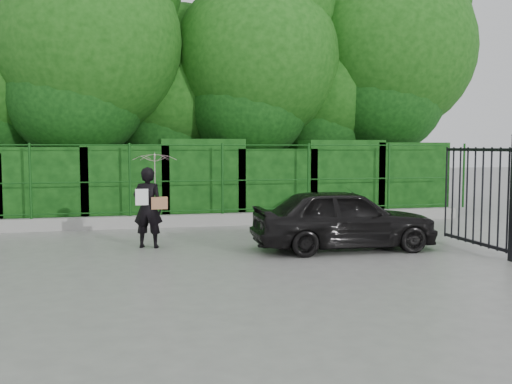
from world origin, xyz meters
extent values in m
plane|color=gray|center=(0.00, 0.00, 0.00)|extent=(80.00, 80.00, 0.00)
cube|color=#9E9E99|center=(0.00, 4.50, 0.15)|extent=(14.00, 0.25, 0.30)
cylinder|color=#124312|center=(-4.20, 4.50, 1.20)|extent=(0.06, 0.06, 1.80)
cylinder|color=#124312|center=(-1.90, 4.50, 1.20)|extent=(0.06, 0.06, 1.80)
cylinder|color=#124312|center=(0.40, 4.50, 1.20)|extent=(0.06, 0.06, 1.80)
cylinder|color=#124312|center=(2.70, 4.50, 1.20)|extent=(0.06, 0.06, 1.80)
cylinder|color=#124312|center=(5.00, 4.50, 1.20)|extent=(0.06, 0.06, 1.80)
cylinder|color=#124312|center=(7.30, 4.50, 1.20)|extent=(0.06, 0.06, 1.80)
cylinder|color=#124312|center=(0.00, 4.50, 0.40)|extent=(13.60, 0.03, 0.03)
cylinder|color=#124312|center=(0.00, 4.50, 1.15)|extent=(13.60, 0.03, 0.03)
cylinder|color=#124312|center=(0.00, 4.50, 2.05)|extent=(13.60, 0.03, 0.03)
cube|color=black|center=(-4.00, 5.50, 1.00)|extent=(2.20, 1.20, 2.00)
cube|color=black|center=(-2.00, 5.50, 1.02)|extent=(2.20, 1.20, 2.04)
cube|color=black|center=(0.00, 5.50, 1.11)|extent=(2.20, 1.20, 2.21)
cube|color=black|center=(2.00, 5.50, 0.98)|extent=(2.20, 1.20, 1.95)
cube|color=black|center=(4.00, 5.50, 1.10)|extent=(2.20, 1.20, 2.20)
cube|color=black|center=(6.00, 5.50, 1.06)|extent=(2.20, 1.20, 2.13)
cylinder|color=black|center=(-5.50, 8.00, 1.88)|extent=(0.36, 0.36, 3.75)
cylinder|color=black|center=(-3.00, 7.20, 2.25)|extent=(0.36, 0.36, 4.50)
sphere|color=#14470F|center=(-3.00, 7.20, 4.95)|extent=(5.40, 5.40, 5.40)
cylinder|color=black|center=(-0.50, 8.50, 1.62)|extent=(0.36, 0.36, 3.25)
sphere|color=#14470F|center=(-0.50, 8.50, 3.58)|extent=(3.90, 3.90, 3.90)
cylinder|color=black|center=(2.00, 7.50, 2.12)|extent=(0.36, 0.36, 4.25)
sphere|color=#14470F|center=(2.00, 7.50, 4.68)|extent=(5.10, 5.10, 5.10)
cylinder|color=black|center=(4.50, 8.20, 1.75)|extent=(0.36, 0.36, 3.50)
sphere|color=#14470F|center=(4.50, 8.20, 3.85)|extent=(4.20, 4.20, 4.20)
cylinder|color=black|center=(6.50, 7.80, 2.38)|extent=(0.36, 0.36, 4.75)
sphere|color=#14470F|center=(6.50, 7.80, 5.23)|extent=(5.70, 5.70, 5.70)
cube|color=black|center=(4.60, -0.05, 0.15)|extent=(0.05, 2.00, 0.06)
cube|color=black|center=(4.60, -0.05, 1.95)|extent=(0.05, 2.00, 0.06)
cylinder|color=black|center=(4.60, -1.00, 1.05)|extent=(0.04, 0.04, 1.90)
cylinder|color=black|center=(4.60, -0.75, 1.05)|extent=(0.04, 0.04, 1.90)
cylinder|color=black|center=(4.60, -0.50, 1.05)|extent=(0.04, 0.04, 1.90)
cylinder|color=black|center=(4.60, -0.25, 1.05)|extent=(0.04, 0.04, 1.90)
cylinder|color=black|center=(4.60, 0.00, 1.05)|extent=(0.04, 0.04, 1.90)
cylinder|color=black|center=(4.60, 0.25, 1.05)|extent=(0.04, 0.04, 1.90)
cylinder|color=black|center=(4.60, 0.50, 1.05)|extent=(0.04, 0.04, 1.90)
cylinder|color=black|center=(4.60, 0.75, 1.05)|extent=(0.04, 0.04, 1.90)
cylinder|color=black|center=(4.60, 1.00, 1.05)|extent=(0.04, 0.04, 1.90)
imported|color=black|center=(-1.59, 1.64, 0.80)|extent=(0.67, 0.54, 1.61)
imported|color=beige|center=(-1.44, 1.69, 1.49)|extent=(0.90, 0.91, 0.82)
cube|color=#A06946|center=(-1.37, 1.56, 0.90)|extent=(0.32, 0.15, 0.24)
cube|color=white|center=(-1.71, 1.52, 1.02)|extent=(0.25, 0.02, 0.32)
imported|color=black|center=(2.12, 0.57, 0.61)|extent=(3.60, 1.52, 1.22)
camera|label=1|loc=(-2.06, -9.79, 2.00)|focal=40.00mm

